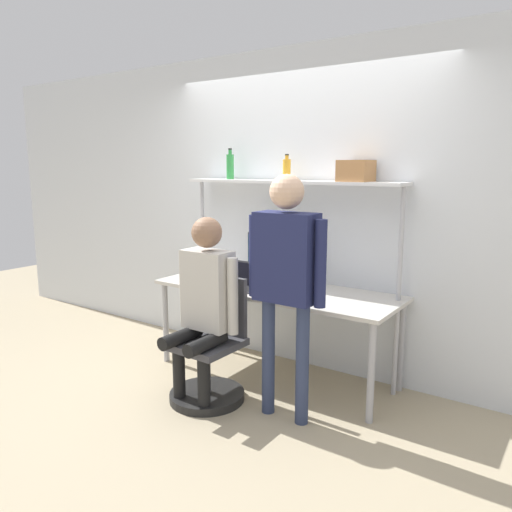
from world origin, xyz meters
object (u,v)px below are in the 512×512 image
object	(u,v)px
person_seated	(205,296)
bottle_amber	(287,169)
office_chair	(210,363)
person_standing	(286,266)
bottle_green	(230,166)
cell_phone	(275,294)
storage_box	(356,171)
monitor	(276,256)
laptop	(246,281)

from	to	relation	value
person_seated	bottle_amber	world-z (taller)	bottle_amber
office_chair	person_standing	distance (m)	1.01
person_standing	bottle_green	bearing A→B (deg)	143.63
cell_phone	bottle_amber	xyz separation A→B (m)	(-0.14, 0.38, 0.95)
person_seated	storage_box	world-z (taller)	storage_box
person_standing	bottle_green	xyz separation A→B (m)	(-1.06, 0.78, 0.65)
storage_box	person_standing	bearing A→B (deg)	-99.72
office_chair	person_standing	world-z (taller)	person_standing
monitor	bottle_green	bearing A→B (deg)	-179.28
office_chair	bottle_amber	bearing A→B (deg)	80.38
office_chair	person_standing	xyz separation A→B (m)	(0.62, 0.06, 0.80)
monitor	person_standing	xyz separation A→B (m)	(0.58, -0.78, 0.10)
person_standing	bottle_amber	world-z (taller)	bottle_amber
office_chair	bottle_amber	distance (m)	1.66
cell_phone	laptop	bearing A→B (deg)	174.32
office_chair	storage_box	xyz separation A→B (m)	(0.75, 0.84, 1.41)
monitor	person_seated	distance (m)	0.91
laptop	bottle_green	bearing A→B (deg)	140.09
office_chair	bottle_green	world-z (taller)	bottle_green
person_standing	bottle_amber	distance (m)	1.10
bottle_amber	person_seated	bearing A→B (deg)	-99.16
laptop	storage_box	size ratio (longest dim) A/B	1.49
cell_phone	monitor	bearing A→B (deg)	122.14
laptop	person_seated	size ratio (longest dim) A/B	0.26
person_standing	office_chair	bearing A→B (deg)	-174.26
person_standing	bottle_green	size ratio (longest dim) A/B	6.25
cell_phone	office_chair	xyz separation A→B (m)	(-0.28, -0.46, -0.47)
laptop	office_chair	world-z (taller)	laptop
bottle_green	bottle_amber	bearing A→B (deg)	-0.00
monitor	cell_phone	distance (m)	0.50
cell_phone	person_standing	distance (m)	0.61
person_seated	bottle_green	world-z (taller)	bottle_green
cell_phone	bottle_green	xyz separation A→B (m)	(-0.72, 0.38, 0.97)
storage_box	person_seated	bearing A→B (deg)	-130.18
monitor	bottle_amber	xyz separation A→B (m)	(0.10, -0.01, 0.73)
bottle_amber	bottle_green	xyz separation A→B (m)	(-0.58, 0.00, 0.02)
laptop	office_chair	distance (m)	0.72
monitor	person_seated	xyz separation A→B (m)	(-0.04, -0.89, -0.16)
office_chair	person_standing	bearing A→B (deg)	5.74
person_seated	bottle_amber	distance (m)	1.27
office_chair	storage_box	distance (m)	1.81
cell_phone	person_seated	bearing A→B (deg)	-118.78
cell_phone	bottle_green	size ratio (longest dim) A/B	0.56
bottle_amber	storage_box	xyz separation A→B (m)	(0.61, 0.00, -0.01)
bottle_green	storage_box	xyz separation A→B (m)	(1.19, -0.00, -0.03)
laptop	storage_box	bearing A→B (deg)	24.20
cell_phone	person_seated	xyz separation A→B (m)	(-0.28, -0.51, 0.05)
person_standing	laptop	bearing A→B (deg)	146.12
person_standing	storage_box	distance (m)	1.00
cell_phone	office_chair	size ratio (longest dim) A/B	0.16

